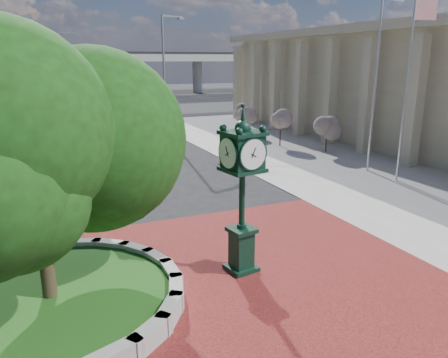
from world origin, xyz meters
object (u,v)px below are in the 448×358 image
flagpole_b (376,74)px  street_lamp_far (64,68)px  post_clock (242,185)px  flagpole_a (406,90)px  parked_car (113,109)px  street_lamp_near (166,66)px

flagpole_b → street_lamp_far: 36.52m
post_clock → flagpole_a: bearing=26.0°
street_lamp_far → flagpole_b: bearing=-68.1°
parked_car → street_lamp_near: 16.82m
post_clock → street_lamp_near: size_ratio=0.51×
flagpole_a → street_lamp_far: size_ratio=1.02×
post_clock → street_lamp_far: street_lamp_far is taller
post_clock → parked_car: 41.41m
flagpole_a → street_lamp_near: (-6.66, 19.46, 0.91)m
flagpole_a → flagpole_b: (0.11, 2.35, 0.69)m
parked_car → flagpole_a: bearing=-81.2°
street_lamp_near → street_lamp_far: street_lamp_near is taller
post_clock → street_lamp_far: 42.16m
flagpole_a → flagpole_b: 2.45m
post_clock → street_lamp_near: street_lamp_near is taller
post_clock → street_lamp_near: bearing=78.2°
parked_car → flagpole_a: 36.65m
parked_car → flagpole_a: flagpole_a is taller
parked_car → street_lamp_far: (-4.94, 0.82, 4.66)m
street_lamp_near → flagpole_b: bearing=-68.4°
parked_car → street_lamp_near: (1.92, -15.94, 5.00)m
flagpole_a → street_lamp_near: street_lamp_near is taller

